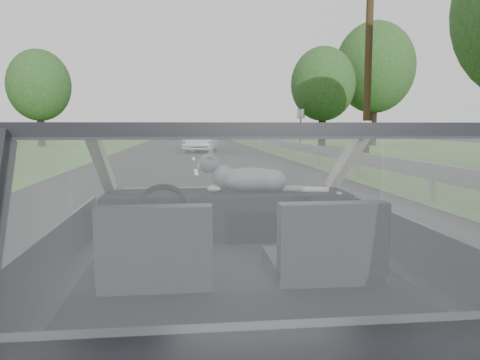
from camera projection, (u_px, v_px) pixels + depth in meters
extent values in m
cube|color=black|center=(236.00, 259.00, 2.50)|extent=(1.80, 4.00, 1.45)
cube|color=black|center=(227.00, 214.00, 3.10)|extent=(1.58, 0.45, 0.30)
cube|color=black|center=(157.00, 247.00, 2.15)|extent=(0.50, 0.72, 0.42)
cube|color=black|center=(326.00, 242.00, 2.24)|extent=(0.50, 0.72, 0.42)
torus|color=black|center=(163.00, 213.00, 2.76)|extent=(0.36, 0.36, 0.04)
ellipsoid|color=gray|center=(251.00, 178.00, 3.10)|extent=(0.64, 0.28, 0.28)
cube|color=#9B9B9B|center=(354.00, 157.00, 12.86)|extent=(0.05, 90.00, 0.32)
imported|color=#B5B5B5|center=(202.00, 139.00, 25.93)|extent=(2.32, 4.50, 1.41)
cube|color=#0A4517|center=(301.00, 129.00, 29.83)|extent=(0.32, 1.00, 2.51)
cylinder|color=#392A18|center=(369.00, 53.00, 17.17)|extent=(0.29, 0.29, 8.18)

